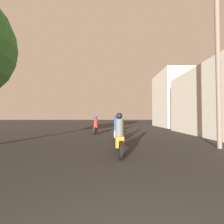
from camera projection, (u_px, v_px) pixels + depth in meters
The scene contains 7 objects.
motorcycle_orange at pixel (119, 138), 5.81m from camera, with size 0.60×2.08×1.60m.
motorcycle_white at pixel (117, 131), 8.53m from camera, with size 0.60×1.94×1.58m.
motorcycle_red at pixel (96, 126), 12.62m from camera, with size 0.60×2.10×1.48m.
motorcycle_green at pixel (119, 124), 15.92m from camera, with size 0.60×2.10×1.51m.
building_right_near at pixel (219, 102), 11.91m from camera, with size 4.65×7.58×5.19m.
building_right_far at pixel (176, 100), 20.88m from camera, with size 5.00×6.48×7.50m.
utility_pole_near at pixel (218, 59), 6.93m from camera, with size 1.60×0.20×7.90m.
Camera 1 is at (-0.32, -0.63, 1.47)m, focal length 24.00 mm.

